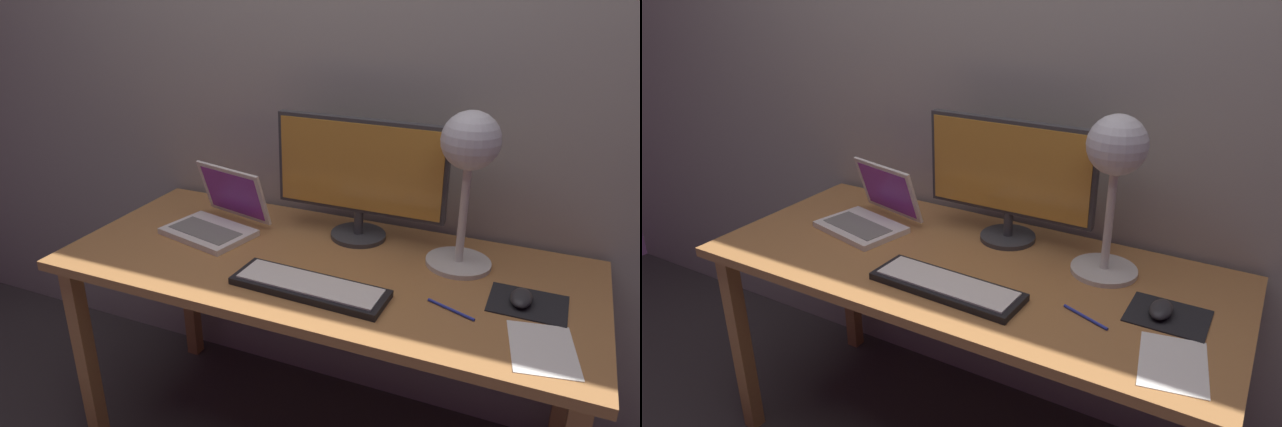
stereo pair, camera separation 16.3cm
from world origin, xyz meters
TOP-DOWN VIEW (x-y plane):
  - back_wall at (0.00, 0.40)m, footprint 4.80×0.06m
  - desk at (0.00, 0.00)m, footprint 1.60×0.70m
  - monitor at (0.04, 0.21)m, footprint 0.56×0.18m
  - keyboard_main at (0.03, -0.17)m, footprint 0.45×0.16m
  - laptop at (-0.42, 0.08)m, footprint 0.34×0.31m
  - desk_lamp at (0.38, 0.14)m, footprint 0.19×0.19m
  - mousepad at (0.59, -0.01)m, footprint 0.20×0.16m
  - mouse at (0.57, -0.01)m, footprint 0.06×0.10m
  - paper_sheet_near_mouse at (0.64, -0.20)m, footprint 0.18×0.23m
  - pen at (0.41, -0.12)m, footprint 0.13×0.06m

SIDE VIEW (x-z plane):
  - desk at x=0.00m, z-range 0.29..1.03m
  - paper_sheet_near_mouse at x=0.64m, z-range 0.74..0.74m
  - mousepad at x=0.59m, z-range 0.74..0.74m
  - pen at x=0.41m, z-range 0.74..0.75m
  - keyboard_main at x=0.03m, z-range 0.74..0.76m
  - mouse at x=0.57m, z-range 0.74..0.78m
  - laptop at x=-0.42m, z-range 0.69..0.90m
  - monitor at x=0.04m, z-range 0.77..1.17m
  - desk_lamp at x=0.38m, z-range 0.84..1.31m
  - back_wall at x=0.00m, z-range 0.00..2.60m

